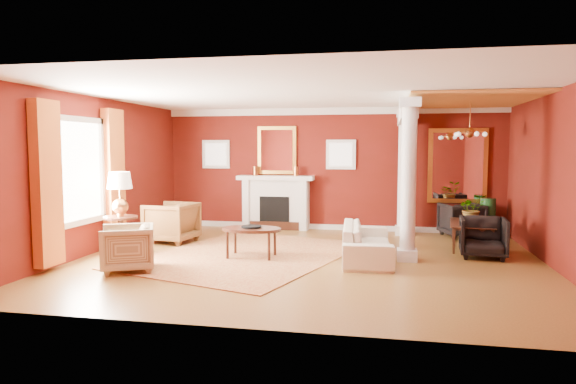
% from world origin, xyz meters
% --- Properties ---
extents(ground, '(8.00, 8.00, 0.00)m').
position_xyz_m(ground, '(0.00, 0.00, 0.00)').
color(ground, brown).
rests_on(ground, ground).
extents(room_shell, '(8.04, 7.04, 2.92)m').
position_xyz_m(room_shell, '(0.00, 0.00, 2.02)').
color(room_shell, '#59110C').
rests_on(room_shell, ground).
extents(fireplace, '(1.85, 0.42, 1.29)m').
position_xyz_m(fireplace, '(-1.30, 3.32, 0.65)').
color(fireplace, silver).
rests_on(fireplace, ground).
extents(overmantel_mirror, '(0.95, 0.07, 1.15)m').
position_xyz_m(overmantel_mirror, '(-1.30, 3.45, 1.90)').
color(overmantel_mirror, gold).
rests_on(overmantel_mirror, fireplace).
extents(flank_window_left, '(0.70, 0.07, 0.70)m').
position_xyz_m(flank_window_left, '(-2.85, 3.46, 1.80)').
color(flank_window_left, silver).
rests_on(flank_window_left, room_shell).
extents(flank_window_right, '(0.70, 0.07, 0.70)m').
position_xyz_m(flank_window_right, '(0.25, 3.46, 1.80)').
color(flank_window_right, silver).
rests_on(flank_window_right, room_shell).
extents(left_window, '(0.21, 2.55, 2.60)m').
position_xyz_m(left_window, '(-3.89, -0.60, 1.42)').
color(left_window, white).
rests_on(left_window, room_shell).
extents(column_front, '(0.36, 0.36, 2.80)m').
position_xyz_m(column_front, '(1.70, 0.30, 1.43)').
color(column_front, silver).
rests_on(column_front, ground).
extents(column_back, '(0.36, 0.36, 2.80)m').
position_xyz_m(column_back, '(1.70, 3.00, 1.43)').
color(column_back, silver).
rests_on(column_back, ground).
extents(header_beam, '(0.30, 3.20, 0.32)m').
position_xyz_m(header_beam, '(1.70, 1.90, 2.62)').
color(header_beam, silver).
rests_on(header_beam, column_front).
extents(amber_ceiling, '(2.30, 3.40, 0.04)m').
position_xyz_m(amber_ceiling, '(2.85, 1.75, 2.87)').
color(amber_ceiling, gold).
rests_on(amber_ceiling, room_shell).
extents(dining_mirror, '(1.30, 0.07, 1.70)m').
position_xyz_m(dining_mirror, '(2.90, 3.45, 1.55)').
color(dining_mirror, gold).
rests_on(dining_mirror, room_shell).
extents(chandelier, '(0.60, 0.62, 0.75)m').
position_xyz_m(chandelier, '(2.90, 1.80, 2.25)').
color(chandelier, '#C27D3D').
rests_on(chandelier, room_shell).
extents(crown_trim, '(8.00, 0.08, 0.16)m').
position_xyz_m(crown_trim, '(0.00, 3.46, 2.82)').
color(crown_trim, silver).
rests_on(crown_trim, room_shell).
extents(base_trim, '(8.00, 0.08, 0.12)m').
position_xyz_m(base_trim, '(0.00, 3.46, 0.06)').
color(base_trim, silver).
rests_on(base_trim, ground).
extents(rug, '(4.30, 4.99, 0.02)m').
position_xyz_m(rug, '(-1.15, 0.19, 0.01)').
color(rug, maroon).
rests_on(rug, ground).
extents(sofa, '(0.75, 2.15, 0.83)m').
position_xyz_m(sofa, '(1.01, 0.30, 0.41)').
color(sofa, white).
rests_on(sofa, ground).
extents(armchair_leopard, '(0.96, 1.01, 0.92)m').
position_xyz_m(armchair_leopard, '(-3.03, 1.13, 0.46)').
color(armchair_leopard, black).
rests_on(armchair_leopard, ground).
extents(armchair_stripe, '(1.01, 1.03, 0.81)m').
position_xyz_m(armchair_stripe, '(-2.69, -1.33, 0.41)').
color(armchair_stripe, tan).
rests_on(armchair_stripe, ground).
extents(coffee_table, '(1.07, 1.07, 0.54)m').
position_xyz_m(coffee_table, '(-1.02, 0.02, 0.49)').
color(coffee_table, black).
rests_on(coffee_table, ground).
extents(coffee_book, '(0.14, 0.08, 0.21)m').
position_xyz_m(coffee_book, '(-1.01, 0.00, 0.64)').
color(coffee_book, black).
rests_on(coffee_book, coffee_table).
extents(side_table, '(0.61, 0.61, 1.52)m').
position_xyz_m(side_table, '(-3.43, -0.20, 1.03)').
color(side_table, black).
rests_on(side_table, ground).
extents(dining_table, '(0.66, 1.48, 0.80)m').
position_xyz_m(dining_table, '(3.00, 1.65, 0.40)').
color(dining_table, black).
rests_on(dining_table, ground).
extents(dining_chair_near, '(0.83, 0.79, 0.80)m').
position_xyz_m(dining_chair_near, '(3.04, 0.82, 0.40)').
color(dining_chair_near, black).
rests_on(dining_chair_near, ground).
extents(dining_chair_far, '(0.99, 0.96, 0.83)m').
position_xyz_m(dining_chair_far, '(2.95, 3.00, 0.41)').
color(dining_chair_far, black).
rests_on(dining_chair_far, ground).
extents(green_urn, '(0.37, 0.37, 0.88)m').
position_xyz_m(green_urn, '(3.50, 3.00, 0.34)').
color(green_urn, '#133E1A').
rests_on(green_urn, ground).
extents(potted_plant, '(0.64, 0.67, 0.44)m').
position_xyz_m(potted_plant, '(2.96, 1.62, 1.02)').
color(potted_plant, '#26591E').
rests_on(potted_plant, dining_table).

